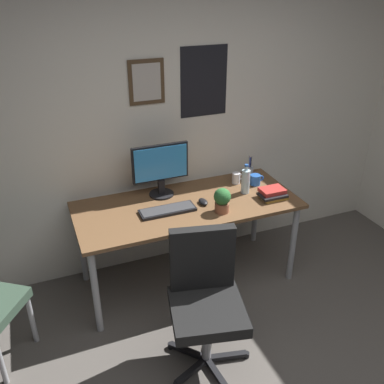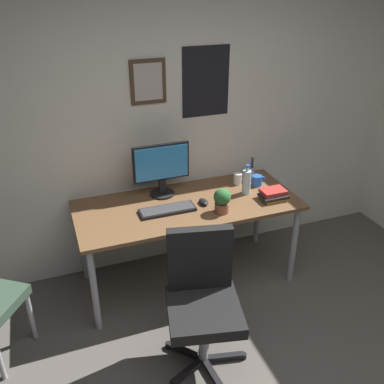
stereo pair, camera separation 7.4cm
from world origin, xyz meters
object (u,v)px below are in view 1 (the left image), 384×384
(monitor, at_px, (161,168))
(computer_mouse, at_px, (203,202))
(water_bottle, at_px, (246,181))
(keyboard, at_px, (168,210))
(book_stack_left, at_px, (273,194))
(potted_plant, at_px, (222,199))
(office_chair, at_px, (205,294))
(coffee_mug_near, at_px, (236,178))
(coffee_mug_far, at_px, (256,180))
(pen_cup, at_px, (249,171))

(monitor, bearing_deg, computer_mouse, -46.40)
(computer_mouse, bearing_deg, water_bottle, 7.14)
(keyboard, relative_size, water_bottle, 1.70)
(keyboard, relative_size, book_stack_left, 1.89)
(water_bottle, xyz_separation_m, potted_plant, (-0.31, -0.22, -0.00))
(monitor, relative_size, keyboard, 1.07)
(monitor, distance_m, book_stack_left, 0.92)
(computer_mouse, bearing_deg, office_chair, -111.90)
(monitor, xyz_separation_m, potted_plant, (0.34, -0.43, -0.13))
(office_chair, xyz_separation_m, computer_mouse, (0.30, 0.76, 0.23))
(computer_mouse, xyz_separation_m, water_bottle, (0.40, 0.05, 0.09))
(keyboard, bearing_deg, coffee_mug_near, 19.26)
(monitor, height_order, potted_plant, monitor)
(water_bottle, distance_m, coffee_mug_far, 0.20)
(office_chair, relative_size, water_bottle, 3.76)
(office_chair, height_order, book_stack_left, office_chair)
(monitor, relative_size, computer_mouse, 4.18)
(potted_plant, distance_m, book_stack_left, 0.48)
(keyboard, xyz_separation_m, coffee_mug_near, (0.71, 0.25, 0.04))
(coffee_mug_near, bearing_deg, water_bottle, -94.52)
(computer_mouse, height_order, coffee_mug_far, coffee_mug_far)
(potted_plant, bearing_deg, computer_mouse, 116.77)
(keyboard, bearing_deg, coffee_mug_far, 11.00)
(keyboard, height_order, potted_plant, potted_plant)
(coffee_mug_near, xyz_separation_m, coffee_mug_far, (0.14, -0.08, -0.00))
(monitor, xyz_separation_m, pen_cup, (0.83, 0.04, -0.19))
(coffee_mug_near, height_order, coffee_mug_far, coffee_mug_near)
(water_bottle, xyz_separation_m, book_stack_left, (0.16, -0.17, -0.07))
(computer_mouse, distance_m, water_bottle, 0.41)
(computer_mouse, xyz_separation_m, pen_cup, (0.58, 0.31, 0.04))
(computer_mouse, relative_size, book_stack_left, 0.48)
(potted_plant, bearing_deg, pen_cup, 43.92)
(monitor, bearing_deg, keyboard, -98.80)
(keyboard, distance_m, potted_plant, 0.42)
(book_stack_left, bearing_deg, coffee_mug_near, 112.47)
(potted_plant, height_order, book_stack_left, potted_plant)
(computer_mouse, distance_m, coffee_mug_far, 0.57)
(water_bottle, bearing_deg, keyboard, -174.86)
(office_chair, height_order, pen_cup, office_chair)
(office_chair, bearing_deg, book_stack_left, 36.57)
(office_chair, distance_m, keyboard, 0.78)
(water_bottle, distance_m, book_stack_left, 0.24)
(pen_cup, bearing_deg, keyboard, -159.83)
(pen_cup, bearing_deg, coffee_mug_near, -156.02)
(monitor, height_order, coffee_mug_far, monitor)
(monitor, relative_size, book_stack_left, 2.02)
(water_bottle, bearing_deg, potted_plant, -145.54)
(keyboard, distance_m, computer_mouse, 0.30)
(coffee_mug_near, bearing_deg, book_stack_left, -67.53)
(keyboard, bearing_deg, water_bottle, 5.14)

